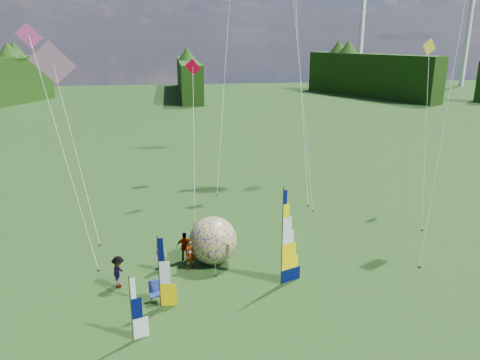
{
  "coord_description": "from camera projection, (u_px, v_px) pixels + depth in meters",
  "views": [
    {
      "loc": [
        -4.16,
        -17.2,
        12.08
      ],
      "look_at": [
        -1.0,
        4.0,
        5.5
      ],
      "focal_mm": 35.0,
      "sensor_mm": 36.0,
      "label": 1
    }
  ],
  "objects": [
    {
      "name": "ground",
      "position": [
        276.0,
        326.0,
        20.39
      ],
      "size": [
        220.0,
        220.0,
        0.0
      ],
      "primitive_type": "plane",
      "color": "#304C20",
      "rests_on": "ground"
    },
    {
      "name": "treeline_ring",
      "position": [
        278.0,
        242.0,
        19.22
      ],
      "size": [
        210.0,
        210.0,
        8.0
      ],
      "primitive_type": null,
      "color": "black",
      "rests_on": "ground"
    },
    {
      "name": "turbine_left",
      "position": [
        469.0,
        24.0,
        115.68
      ],
      "size": [
        8.0,
        1.2,
        30.0
      ],
      "primitive_type": null,
      "color": "silver",
      "rests_on": "ground"
    },
    {
      "name": "turbine_right",
      "position": [
        362.0,
        25.0,
        118.78
      ],
      "size": [
        8.0,
        1.2,
        30.0
      ],
      "primitive_type": null,
      "color": "silver",
      "rests_on": "ground"
    },
    {
      "name": "feather_banner_main",
      "position": [
        282.0,
        239.0,
        23.11
      ],
      "size": [
        1.3,
        0.6,
        5.03
      ],
      "primitive_type": null,
      "rotation": [
        0.0,
        0.0,
        0.39
      ],
      "color": "#030A3F",
      "rests_on": "ground"
    },
    {
      "name": "side_banner_left",
      "position": [
        159.0,
        273.0,
        21.38
      ],
      "size": [
        0.97,
        0.2,
        3.47
      ],
      "primitive_type": null,
      "rotation": [
        0.0,
        0.0,
        -0.1
      ],
      "color": "#FFD100",
      "rests_on": "ground"
    },
    {
      "name": "side_banner_far",
      "position": [
        131.0,
        310.0,
        19.02
      ],
      "size": [
        0.85,
        0.36,
        2.86
      ],
      "primitive_type": null,
      "rotation": [
        0.0,
        0.0,
        0.32
      ],
      "color": "white",
      "rests_on": "ground"
    },
    {
      "name": "bol_inflatable",
      "position": [
        213.0,
        240.0,
        25.78
      ],
      "size": [
        2.84,
        2.84,
        2.65
      ],
      "primitive_type": "sphere",
      "rotation": [
        0.0,
        0.0,
        -0.07
      ],
      "color": "#120082",
      "rests_on": "ground"
    },
    {
      "name": "spectator_a",
      "position": [
        190.0,
        254.0,
        25.16
      ],
      "size": [
        0.78,
        0.72,
        1.78
      ],
      "primitive_type": "imported",
      "rotation": [
        0.0,
        0.0,
        0.61
      ],
      "color": "#66594C",
      "rests_on": "ground"
    },
    {
      "name": "spectator_b",
      "position": [
        161.0,
        258.0,
        24.93
      ],
      "size": [
        0.87,
        0.75,
        1.61
      ],
      "primitive_type": "imported",
      "rotation": [
        0.0,
        0.0,
        -0.57
      ],
      "color": "#66594C",
      "rests_on": "ground"
    },
    {
      "name": "spectator_c",
      "position": [
        119.0,
        272.0,
        23.31
      ],
      "size": [
        0.56,
        1.13,
        1.68
      ],
      "primitive_type": "imported",
      "rotation": [
        0.0,
        0.0,
        1.42
      ],
      "color": "#66594C",
      "rests_on": "ground"
    },
    {
      "name": "spectator_d",
      "position": [
        185.0,
        247.0,
        26.14
      ],
      "size": [
        1.04,
        0.56,
        1.68
      ],
      "primitive_type": "imported",
      "rotation": [
        0.0,
        0.0,
        2.98
      ],
      "color": "#66594C",
      "rests_on": "ground"
    },
    {
      "name": "camp_chair",
      "position": [
        156.0,
        293.0,
        22.06
      ],
      "size": [
        0.7,
        0.7,
        1.04
      ],
      "primitive_type": null,
      "rotation": [
        0.0,
        0.0,
        0.18
      ],
      "color": "navy",
      "rests_on": "ground"
    },
    {
      "name": "kite_whale",
      "position": [
        301.0,
        67.0,
        37.76
      ],
      "size": [
        9.52,
        16.33,
        19.55
      ],
      "primitive_type": null,
      "rotation": [
        0.0,
        0.0,
        0.32
      ],
      "color": "black",
      "rests_on": "ground"
    },
    {
      "name": "kite_rainbow_delta",
      "position": [
        73.0,
        131.0,
        29.2
      ],
      "size": [
        11.45,
        13.33,
        12.84
      ],
      "primitive_type": null,
      "rotation": [
        0.0,
        0.0,
        0.39
      ],
      "color": "#FE4B2E",
      "rests_on": "ground"
    },
    {
      "name": "kite_parafoil",
      "position": [
        448.0,
        98.0,
        26.66
      ],
      "size": [
        11.65,
        12.67,
        17.42
      ],
      "primitive_type": null,
      "rotation": [
        0.0,
        0.0,
        0.37
      ],
      "color": "red",
      "rests_on": "ground"
    },
    {
      "name": "small_kite_red",
      "position": [
        194.0,
        134.0,
        33.12
      ],
      "size": [
        4.3,
        9.36,
        10.91
      ],
      "primitive_type": null,
      "rotation": [
        0.0,
        0.0,
        0.2
      ],
      "color": "#BD0022",
      "rests_on": "ground"
    },
    {
      "name": "small_kite_orange",
      "position": [
        301.0,
        73.0,
        35.38
      ],
      "size": [
        4.34,
        11.88,
        18.96
      ],
      "primitive_type": null,
      "rotation": [
        0.0,
        0.0,
        -0.16
      ],
      "color": "orange",
      "rests_on": "ground"
    },
    {
      "name": "small_kite_yellow",
      "position": [
        427.0,
        126.0,
        31.97
      ],
      "size": [
        7.5,
        9.94,
        12.43
      ],
      "primitive_type": null,
      "rotation": [
        0.0,
        0.0,
        0.32
      ],
      "color": "yellow",
      "rests_on": "ground"
    },
    {
      "name": "small_kite_pink",
      "position": [
        61.0,
        138.0,
        26.1
      ],
      "size": [
        8.96,
        10.63,
        13.34
      ],
      "primitive_type": null,
      "rotation": [
        0.0,
        0.0,
        0.35
      ],
      "color": "#E63F9F",
      "rests_on": "ground"
    },
    {
      "name": "small_kite_green",
      "position": [
        225.0,
        63.0,
        39.37
      ],
      "size": [
        7.49,
        13.79,
        19.95
      ],
      "primitive_type": null,
      "rotation": [
        0.0,
        0.0,
        -0.17
      ],
      "color": "green",
      "rests_on": "ground"
    }
  ]
}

